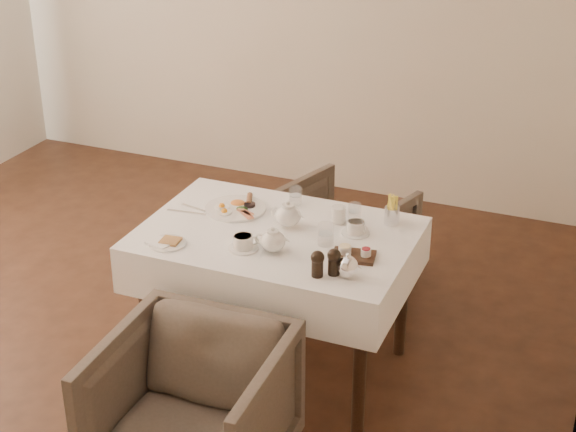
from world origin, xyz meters
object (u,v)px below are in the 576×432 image
(armchair_near, at_px, (192,413))
(breakfast_plate, at_px, (236,207))
(teapot_centre, at_px, (288,214))
(table, at_px, (277,254))
(armchair_far, at_px, (340,241))

(armchair_near, relative_size, breakfast_plate, 2.43)
(armchair_near, relative_size, teapot_centre, 4.38)
(table, height_order, teapot_centre, teapot_centre)
(table, xyz_separation_m, armchair_far, (0.03, 0.84, -0.32))
(table, relative_size, armchair_far, 1.86)
(armchair_near, height_order, breakfast_plate, breakfast_plate)
(armchair_far, height_order, breakfast_plate, breakfast_plate)
(breakfast_plate, bearing_deg, teapot_centre, -10.79)
(armchair_near, height_order, teapot_centre, teapot_centre)
(armchair_far, bearing_deg, armchair_near, 106.19)
(table, bearing_deg, armchair_near, -90.21)
(armchair_near, distance_m, teapot_centre, 1.07)
(armchair_far, bearing_deg, table, 105.18)
(armchair_far, distance_m, breakfast_plate, 0.88)
(breakfast_plate, distance_m, teapot_centre, 0.33)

